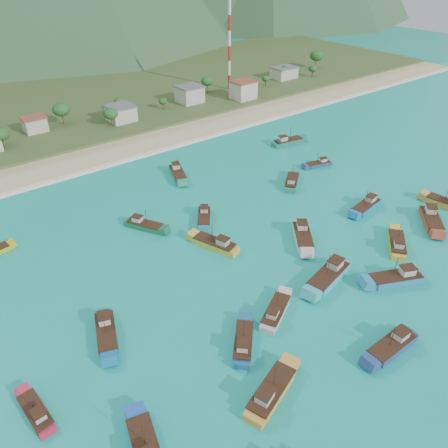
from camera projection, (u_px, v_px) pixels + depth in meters
ground at (262, 281)px, 89.26m from camera, size 600.00×600.00×0.00m
beach at (100, 155)px, 141.74m from camera, size 400.00×18.00×1.20m
land at (39, 107)px, 182.26m from camera, size 400.00×110.00×2.40m
surf_line at (113, 165)px, 135.43m from camera, size 400.00×2.50×0.08m
village at (80, 120)px, 155.56m from camera, size 214.79×24.17×7.53m
vegetation at (82, 116)px, 158.01m from camera, size 277.50×25.53×9.34m
radio_tower at (229, 46)px, 189.03m from camera, size 1.20×1.20×37.03m
boat_3 at (366, 207)px, 112.62m from camera, size 11.05×4.71×6.32m
boat_5 at (178, 174)px, 128.29m from camera, size 6.97×11.59×6.58m
boat_6 at (204, 218)px, 108.22m from camera, size 8.11×9.47×5.73m
boat_8 at (107, 333)px, 76.29m from camera, size 6.65×11.17×6.34m
boat_9 at (396, 279)px, 88.35m from camera, size 12.00×8.05×6.88m
boat_10 at (431, 220)px, 106.94m from camera, size 11.08×10.54×6.98m
boat_11 at (329, 276)px, 88.85m from camera, size 13.24×6.42×7.52m
boat_12 at (288, 142)px, 148.59m from camera, size 11.54×5.18×6.58m
boat_13 at (303, 237)px, 101.03m from camera, size 9.86×11.22×6.85m
boat_14 at (215, 245)px, 98.48m from camera, size 6.77×11.39×6.47m
boat_15 at (318, 164)px, 134.43m from camera, size 8.76×4.52×4.97m
boat_17 at (392, 346)px, 73.80m from camera, size 10.84×3.34×6.38m
boat_18 at (144, 226)px, 105.27m from camera, size 7.32×9.96×5.79m
boat_19 at (36, 413)px, 63.61m from camera, size 3.24×8.67×5.02m
boat_20 at (448, 204)px, 113.44m from camera, size 4.75×11.58×6.64m
boat_21 at (397, 245)px, 98.55m from camera, size 10.19×9.03×6.24m
boat_25 at (292, 182)px, 123.99m from camera, size 10.12×8.91×6.18m
boat_26 at (271, 393)px, 66.11m from camera, size 11.76×6.86×6.67m
boat_28 at (275, 313)px, 80.65m from camera, size 10.12×7.26×5.86m
boat_29 at (243, 343)px, 74.49m from camera, size 8.87×9.06×5.79m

